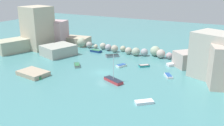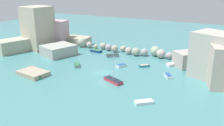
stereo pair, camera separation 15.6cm
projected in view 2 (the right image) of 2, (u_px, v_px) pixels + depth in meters
name	position (u px, v px, depth m)	size (l,w,h in m)	color
cove_water	(103.00, 73.00, 54.54)	(160.00, 160.00, 0.00)	teal
cliff_headland_left	(43.00, 34.00, 74.27)	(23.61, 23.10, 12.14)	#BCAE96
rock_breakwater	(129.00, 49.00, 68.95)	(31.66, 4.64, 2.77)	#A3AF93
stone_dock	(33.00, 73.00, 53.00)	(6.21, 4.17, 0.90)	tan
moored_boat_0	(121.00, 66.00, 58.39)	(2.09, 2.73, 0.53)	white
moored_boat_1	(113.00, 80.00, 49.43)	(4.62, 3.09, 5.61)	#C2343C
moored_boat_2	(77.00, 65.00, 58.60)	(2.89, 3.12, 0.55)	gray
moored_boat_3	(176.00, 64.00, 59.29)	(3.95, 4.17, 0.60)	white
moored_boat_4	(96.00, 51.00, 70.50)	(3.28, 1.60, 0.61)	navy
moored_boat_5	(40.00, 75.00, 52.43)	(2.96, 4.09, 0.62)	#2F874B
moored_boat_6	(144.00, 66.00, 58.27)	(2.53, 2.44, 0.49)	teal
moored_boat_7	(144.00, 102.00, 40.77)	(3.09, 2.94, 0.46)	white
moored_boat_8	(112.00, 56.00, 66.03)	(3.37, 3.39, 0.60)	gray
moored_boat_9	(168.00, 76.00, 52.13)	(2.44, 2.96, 0.49)	silver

